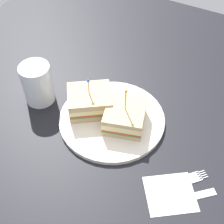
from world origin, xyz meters
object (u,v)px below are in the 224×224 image
sandwich_half_back (89,102)px  drink_glass (38,85)px  plate (112,119)px  sandwich_half_front (126,115)px  napkin (170,194)px  knife (190,197)px  fork (185,180)px

sandwich_half_back → drink_glass: size_ratio=1.27×
plate → sandwich_half_front: size_ratio=2.16×
plate → napkin: 22.13cm
sandwich_half_front → drink_glass: (-2.60, 22.58, 1.04)cm
plate → napkin: bearing=-120.1°
sandwich_half_back → knife: 30.52cm
fork → sandwich_half_back: bearing=76.2°
sandwich_half_back → drink_glass: sandwich_half_back is taller
plate → napkin: (-11.10, -19.14, -0.46)cm
plate → drink_glass: drink_glass is taller
drink_glass → fork: 40.45cm
sandwich_half_back → sandwich_half_front: bearing=-84.7°
napkin → sandwich_half_back: bearing=66.9°
sandwich_half_back → drink_glass: bearing=97.5°
napkin → fork: fork is taller
sandwich_half_back → fork: size_ratio=1.25×
drink_glass → fork: (-4.79, -39.93, -4.32)cm
napkin → knife: bearing=-72.7°
sandwich_half_front → napkin: bearing=-126.1°
sandwich_half_front → knife: 22.34cm
fork → drink_glass: bearing=83.2°
sandwich_half_front → napkin: sandwich_half_front is taller
napkin → fork: size_ratio=0.92×
drink_glass → knife: size_ratio=1.06×
fork → plate: bearing=71.4°
knife → sandwich_half_front: bearing=61.9°
sandwich_half_front → sandwich_half_back: size_ratio=0.88×
sandwich_half_back → fork: sandwich_half_back is taller
plate → sandwich_half_back: size_ratio=1.89×
drink_glass → sandwich_half_front: bearing=-83.4°
sandwich_half_front → fork: bearing=-113.1°
sandwich_half_back → napkin: bearing=-113.1°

